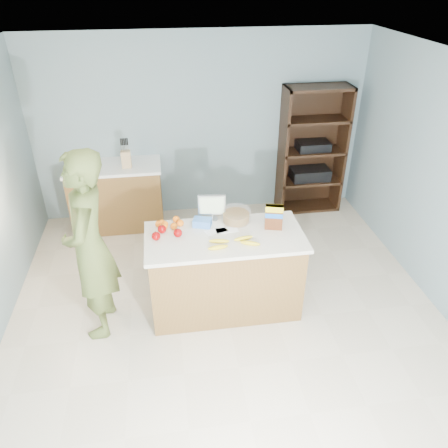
{
  "coord_description": "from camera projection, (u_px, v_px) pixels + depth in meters",
  "views": [
    {
      "loc": [
        -0.54,
        -3.25,
        3.2
      ],
      "look_at": [
        0.0,
        0.35,
        1.0
      ],
      "focal_mm": 35.0,
      "sensor_mm": 36.0,
      "label": 1
    }
  ],
  "objects": [
    {
      "name": "person",
      "position": [
        90.0,
        248.0,
        3.99
      ],
      "size": [
        0.47,
        0.71,
        1.9
      ],
      "primitive_type": "imported",
      "rotation": [
        0.0,
        0.0,
        -1.6
      ],
      "color": "#505D2A",
      "rests_on": "ground"
    },
    {
      "name": "bananas",
      "position": [
        233.0,
        242.0,
        4.12
      ],
      "size": [
        0.51,
        0.19,
        0.04
      ],
      "color": "yellow",
      "rests_on": "counter_peninsula"
    },
    {
      "name": "shelving_unit",
      "position": [
        311.0,
        152.0,
        6.21
      ],
      "size": [
        0.9,
        0.4,
        1.8
      ],
      "color": "black",
      "rests_on": "ground"
    },
    {
      "name": "apples",
      "position": [
        165.0,
        233.0,
        4.22
      ],
      "size": [
        0.3,
        0.2,
        0.09
      ],
      "color": "#880405",
      "rests_on": "counter_peninsula"
    },
    {
      "name": "oranges",
      "position": [
        169.0,
        224.0,
        4.38
      ],
      "size": [
        0.29,
        0.2,
        0.07
      ],
      "color": "orange",
      "rests_on": "counter_peninsula"
    },
    {
      "name": "walls",
      "position": [
        230.0,
        178.0,
        3.62
      ],
      "size": [
        4.52,
        5.02,
        2.51
      ],
      "color": "gray",
      "rests_on": "ground"
    },
    {
      "name": "blue_carton",
      "position": [
        202.0,
        222.0,
        4.39
      ],
      "size": [
        0.21,
        0.17,
        0.08
      ],
      "primitive_type": "cube",
      "rotation": [
        0.0,
        0.0,
        -0.32
      ],
      "color": "blue",
      "rests_on": "counter_peninsula"
    },
    {
      "name": "salad_bowl",
      "position": [
        236.0,
        216.0,
        4.47
      ],
      "size": [
        0.3,
        0.3,
        0.13
      ],
      "color": "#267219",
      "rests_on": "counter_peninsula"
    },
    {
      "name": "cereal_box",
      "position": [
        274.0,
        216.0,
        4.29
      ],
      "size": [
        0.19,
        0.11,
        0.26
      ],
      "color": "#592B14",
      "rests_on": "counter_peninsula"
    },
    {
      "name": "knife_block",
      "position": [
        126.0,
        158.0,
        5.61
      ],
      "size": [
        0.12,
        0.1,
        0.31
      ],
      "color": "tan",
      "rests_on": "back_cabinet"
    },
    {
      "name": "back_cabinet",
      "position": [
        117.0,
        196.0,
        5.95
      ],
      "size": [
        1.24,
        0.62,
        0.9
      ],
      "color": "brown",
      "rests_on": "ground"
    },
    {
      "name": "tv",
      "position": [
        212.0,
        206.0,
        4.44
      ],
      "size": [
        0.28,
        0.12,
        0.28
      ],
      "color": "silver",
      "rests_on": "counter_peninsula"
    },
    {
      "name": "envelopes",
      "position": [
        222.0,
        231.0,
        4.33
      ],
      "size": [
        0.34,
        0.18,
        0.0
      ],
      "color": "white",
      "rests_on": "counter_peninsula"
    },
    {
      "name": "floor",
      "position": [
        229.0,
        325.0,
        4.47
      ],
      "size": [
        4.5,
        5.0,
        0.02
      ],
      "primitive_type": "cube",
      "color": "beige",
      "rests_on": "ground"
    },
    {
      "name": "counter_peninsula",
      "position": [
        225.0,
        275.0,
        4.51
      ],
      "size": [
        1.56,
        0.76,
        0.9
      ],
      "color": "brown",
      "rests_on": "ground"
    }
  ]
}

